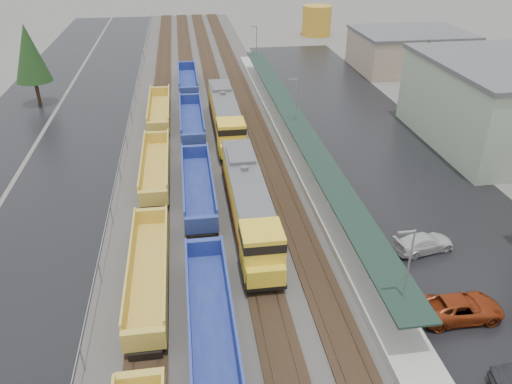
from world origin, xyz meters
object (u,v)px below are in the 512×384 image
at_px(locomotive_trail, 225,116).
at_px(storage_tank, 317,21).
at_px(locomotive_lead, 249,204).
at_px(well_string_yellow, 149,272).
at_px(well_string_blue, 203,240).
at_px(parked_car_east_c, 424,243).
at_px(parked_car_east_b, 460,308).

height_order(locomotive_trail, storage_tank, storage_tank).
distance_m(locomotive_lead, well_string_yellow, 10.28).
distance_m(well_string_blue, storage_tank, 84.42).
relative_size(locomotive_trail, well_string_blue, 0.19).
height_order(storage_tank, parked_car_east_c, storage_tank).
bearing_deg(well_string_blue, locomotive_trail, 80.53).
distance_m(well_string_yellow, parked_car_east_c, 21.24).
bearing_deg(well_string_yellow, locomotive_lead, 38.42).
distance_m(locomotive_lead, locomotive_trail, 21.00).
xyz_separation_m(storage_tank, parked_car_east_b, (-13.11, -88.80, -2.39)).
height_order(locomotive_lead, parked_car_east_b, locomotive_lead).
height_order(locomotive_lead, storage_tank, storage_tank).
bearing_deg(storage_tank, well_string_yellow, -112.03).
xyz_separation_m(well_string_yellow, storage_tank, (33.38, 82.47, 2.00)).
bearing_deg(well_string_yellow, locomotive_trail, 73.69).
bearing_deg(well_string_blue, parked_car_east_b, -30.76).
relative_size(locomotive_lead, parked_car_east_b, 3.47).
bearing_deg(well_string_blue, well_string_yellow, -140.02).
xyz_separation_m(well_string_yellow, parked_car_east_b, (20.27, -6.33, -0.39)).
xyz_separation_m(locomotive_lead, parked_car_east_b, (12.27, -12.68, -1.58)).
xyz_separation_m(well_string_yellow, parked_car_east_c, (21.20, 1.14, -0.46)).
bearing_deg(parked_car_east_c, well_string_blue, 71.44).
distance_m(locomotive_trail, parked_car_east_c, 29.39).
xyz_separation_m(locomotive_lead, well_string_blue, (-4.00, -2.99, -1.15)).
relative_size(storage_tank, parked_car_east_b, 1.13).
bearing_deg(parked_car_east_c, parked_car_east_b, 161.69).
xyz_separation_m(storage_tank, parked_car_east_c, (-12.18, -81.34, -2.46)).
bearing_deg(well_string_blue, storage_tank, 69.63).
distance_m(storage_tank, parked_car_east_c, 82.28).
bearing_deg(well_string_yellow, parked_car_east_b, -17.35).
distance_m(locomotive_lead, parked_car_east_c, 14.29).
bearing_deg(locomotive_trail, well_string_blue, -99.47).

